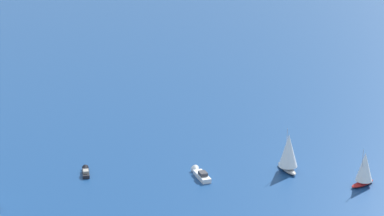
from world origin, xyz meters
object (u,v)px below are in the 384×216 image
at_px(motorboat_far_stbd, 200,174).
at_px(sailboat_offshore, 288,153).
at_px(motorboat_outer_ring_a, 86,172).
at_px(sailboat_outer_ring_c, 364,169).

distance_m(motorboat_far_stbd, sailboat_offshore, 24.80).
xyz_separation_m(motorboat_outer_ring_a, sailboat_outer_ring_c, (-46.78, 58.06, 4.16)).
bearing_deg(motorboat_outer_ring_a, sailboat_outer_ring_c, 128.86).
height_order(sailboat_offshore, sailboat_outer_ring_c, sailboat_offshore).
xyz_separation_m(motorboat_far_stbd, sailboat_offshore, (-19.62, 14.40, 4.81)).
distance_m(motorboat_outer_ring_a, sailboat_outer_ring_c, 74.68).
distance_m(motorboat_far_stbd, sailboat_outer_ring_c, 43.37).
distance_m(motorboat_far_stbd, motorboat_outer_ring_a, 31.41).
distance_m(sailboat_offshore, sailboat_outer_ring_c, 21.01).
xyz_separation_m(sailboat_offshore, sailboat_outer_ring_c, (-6.59, 19.94, -0.84)).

